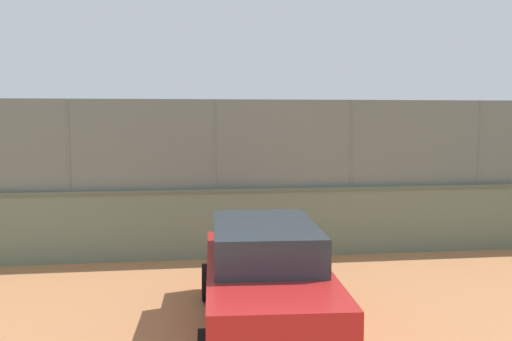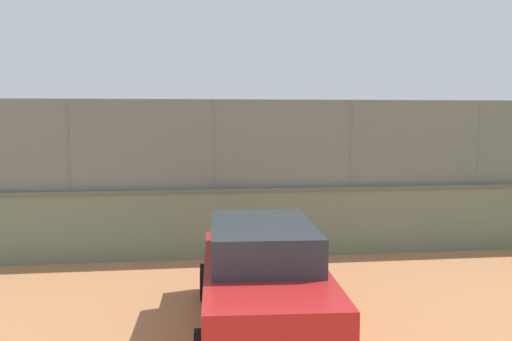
{
  "view_description": "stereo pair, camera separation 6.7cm",
  "coord_description": "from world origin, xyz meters",
  "views": [
    {
      "loc": [
        1.98,
        23.21,
        3.08
      ],
      "look_at": [
        -0.78,
        5.96,
        1.48
      ],
      "focal_mm": 40.87,
      "sensor_mm": 36.0,
      "label": 1
    },
    {
      "loc": [
        1.91,
        23.22,
        3.08
      ],
      "look_at": [
        -0.78,
        5.96,
        1.48
      ],
      "focal_mm": 40.87,
      "sensor_mm": 36.0,
      "label": 2
    }
  ],
  "objects": [
    {
      "name": "ground_plane",
      "position": [
        0.0,
        0.0,
        0.0
      ],
      "size": [
        260.0,
        260.0,
        0.0
      ],
      "primitive_type": "plane",
      "color": "#B27247"
    },
    {
      "name": "perimeter_wall",
      "position": [
        0.87,
        10.64,
        0.78
      ],
      "size": [
        31.15,
        0.88,
        1.53
      ],
      "color": "slate",
      "rests_on": "ground_plane"
    },
    {
      "name": "fence_panel_on_wall",
      "position": [
        0.87,
        10.64,
        2.5
      ],
      "size": [
        30.59,
        0.63,
        1.93
      ],
      "color": "slate",
      "rests_on": "perimeter_wall"
    },
    {
      "name": "player_baseline_waiting",
      "position": [
        -3.84,
        0.22,
        0.96
      ],
      "size": [
        0.75,
        1.2,
        1.63
      ],
      "color": "#591919",
      "rests_on": "ground_plane"
    },
    {
      "name": "player_at_service_line",
      "position": [
        4.1,
        -0.16,
        0.96
      ],
      "size": [
        1.07,
        0.73,
        1.63
      ],
      "color": "black",
      "rests_on": "ground_plane"
    },
    {
      "name": "player_near_wall_returning",
      "position": [
        -4.72,
        7.77,
        0.92
      ],
      "size": [
        0.99,
        0.69,
        1.57
      ],
      "color": "#B2B2B2",
      "rests_on": "ground_plane"
    },
    {
      "name": "sports_ball",
      "position": [
        -2.43,
        1.88,
        0.04
      ],
      "size": [
        0.07,
        0.07,
        0.07
      ],
      "primitive_type": "sphere",
      "color": "yellow",
      "rests_on": "ground_plane"
    },
    {
      "name": "courtside_bench",
      "position": [
        -6.73,
        8.68,
        0.46
      ],
      "size": [
        1.61,
        0.41,
        0.87
      ],
      "color": "gray",
      "rests_on": "ground_plane"
    },
    {
      "name": "parked_car_red",
      "position": [
        0.55,
        15.13,
        0.81
      ],
      "size": [
        2.16,
        4.61,
        1.55
      ],
      "color": "red",
      "rests_on": "ground_plane"
    }
  ]
}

